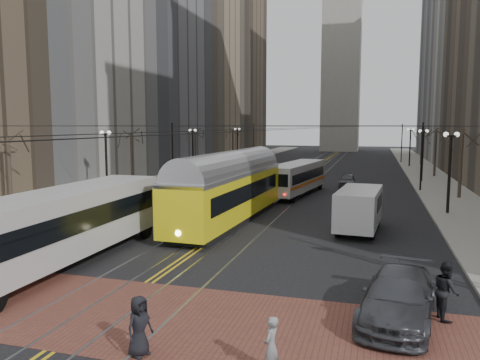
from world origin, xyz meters
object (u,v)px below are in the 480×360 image
Objects in this scene: sedan_parked at (398,297)px; clock_tower at (343,2)px; pedestrian_b at (271,346)px; streetcar at (229,195)px; transit_bus at (63,228)px; sedan_grey at (347,180)px; pedestrian_a at (139,326)px; rear_bus at (296,179)px; pedestrian_c at (446,290)px; cargo_van at (359,211)px.

clock_tower is at bearing 103.86° from sedan_parked.
clock_tower is 42.72× the size of pedestrian_b.
transit_bus is at bearing -108.72° from streetcar.
sedan_grey is (6.47, 19.86, -1.09)m from streetcar.
pedestrian_a reaches higher than sedan_grey.
rear_bus is (6.67, 24.35, -0.24)m from transit_bus.
clock_tower is 109.80m from pedestrian_c.
clock_tower is 107.48m from transit_bus.
transit_bus is 16.47m from cargo_van.
pedestrian_a is 9.81m from pedestrian_c.
rear_bus reaches higher than pedestrian_b.
cargo_van is (8.31, -0.73, -0.50)m from streetcar.
streetcar is 2.85× the size of sedan_parked.
transit_bus is 8.79× the size of pedestrian_b.
streetcar is 20.92m from sedan_grey.
sedan_parked is 3.45× the size of pedestrian_b.
cargo_van is at bearing -174.28° from pedestrian_b.
clock_tower reaches higher than sedan_parked.
clock_tower reaches higher than rear_bus.
cargo_van is 17.33m from pedestrian_b.
clock_tower is 97.92m from cargo_van.
pedestrian_a is 3.70m from pedestrian_b.
sedan_grey is 2.68× the size of pedestrian_b.
pedestrian_c is (5.03, -32.84, 0.27)m from sedan_grey.
transit_bus is 0.89× the size of streetcar.
rear_bus is at bearing 82.58° from streetcar.
cargo_van is (6.01, -13.85, -0.17)m from rear_bus.
cargo_van is at bearing -58.55° from rear_bus.
clock_tower is at bearing 92.62° from sedan_grey.
sedan_parked is (7.70, -26.60, -0.69)m from rear_bus.
pedestrian_c is at bearing -45.94° from streetcar.
cargo_van is at bearing -2.49° from streetcar.
rear_bus is 15.09m from cargo_van.
streetcar is 9.83× the size of pedestrian_b.
clock_tower is at bearing -4.99° from pedestrian_c.
rear_bus reaches higher than sedan_grey.
pedestrian_a is at bearing -88.65° from clock_tower.
clock_tower reaches higher than sedan_grey.
sedan_grey is 37.84m from pedestrian_b.
streetcar is 2.61× the size of cargo_van.
streetcar is at bearing 67.97° from transit_bus.
pedestrian_a is 1.09× the size of pedestrian_b.
sedan_grey is at bearing 14.37° from pedestrian_a.
streetcar is (-0.50, -90.51, -34.17)m from clock_tower.
sedan_grey is at bearing 69.99° from transit_bus.
sedan_grey is at bearing -168.71° from pedestrian_b.
pedestrian_b is at bearing -73.85° from rear_bus.
sedan_parked is (9.50, -104.00, -35.19)m from clock_tower.
transit_bus is 2.55× the size of sedan_parked.
streetcar reaches higher than cargo_van.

